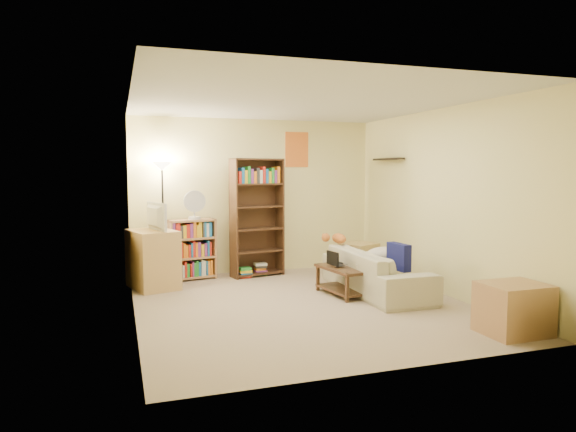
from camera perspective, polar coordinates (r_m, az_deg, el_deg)
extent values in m
plane|color=tan|center=(6.51, 1.52, -9.76)|extent=(4.50, 4.50, 0.00)
cube|color=#F0E7A2|center=(8.46, -3.66, 2.22)|extent=(4.00, 0.04, 2.50)
cube|color=#F0E7A2|center=(4.27, 11.89, -0.60)|extent=(4.00, 0.04, 2.50)
cube|color=#F0E7A2|center=(5.94, -16.92, 0.83)|extent=(0.04, 4.50, 2.50)
cube|color=#F0E7A2|center=(7.24, 16.61, 1.55)|extent=(0.04, 4.50, 2.50)
cube|color=silver|center=(6.35, 1.58, 12.60)|extent=(4.00, 4.50, 0.04)
cube|color=red|center=(8.66, 0.98, 7.39)|extent=(0.40, 0.02, 0.58)
cube|color=black|center=(8.29, 11.07, 6.23)|extent=(0.12, 0.80, 0.03)
imported|color=#B8B498|center=(7.16, 9.75, -6.08)|extent=(2.02, 0.82, 0.58)
cube|color=#131755|center=(6.79, 12.20, -4.45)|extent=(0.15, 0.39, 0.35)
ellipsoid|color=beige|center=(7.23, 10.62, -4.30)|extent=(0.54, 0.38, 0.23)
ellipsoid|color=#C9692A|center=(7.69, 5.68, -2.50)|extent=(0.37, 0.17, 0.15)
sphere|color=#C9692A|center=(7.61, 4.22, -2.41)|extent=(0.12, 0.12, 0.12)
cube|color=#492C1C|center=(6.96, 6.30, -5.83)|extent=(0.58, 0.90, 0.04)
cube|color=#492C1C|center=(7.02, 6.28, -8.08)|extent=(0.55, 0.86, 0.03)
cube|color=#492C1C|center=(6.58, 6.58, -7.95)|extent=(0.04, 0.04, 0.37)
cube|color=#492C1C|center=(6.80, 9.42, -7.56)|extent=(0.04, 0.04, 0.37)
cube|color=#492C1C|center=(7.20, 3.33, -6.80)|extent=(0.04, 0.04, 0.37)
cube|color=#492C1C|center=(7.40, 6.02, -6.50)|extent=(0.04, 0.04, 0.37)
imported|color=black|center=(7.05, 5.82, -5.43)|extent=(0.31, 0.21, 0.02)
cube|color=white|center=(6.97, 4.98, -4.71)|extent=(0.05, 0.28, 0.19)
imported|color=white|center=(6.79, 7.88, -5.61)|extent=(0.11, 0.11, 0.08)
cube|color=black|center=(7.24, 5.72, -5.17)|extent=(0.11, 0.16, 0.02)
cube|color=tan|center=(7.55, -14.78, -4.66)|extent=(0.75, 0.90, 0.83)
imported|color=black|center=(7.48, -14.89, -0.06)|extent=(0.73, 0.46, 0.39)
cube|color=#442B1A|center=(8.09, -3.44, -0.19)|extent=(0.87, 0.44, 1.86)
cube|color=tan|center=(8.02, -10.68, -3.67)|extent=(0.76, 0.41, 0.93)
cylinder|color=silver|center=(7.94, -10.34, -0.23)|extent=(0.19, 0.19, 0.04)
cylinder|color=silver|center=(7.94, -10.36, 0.49)|extent=(0.02, 0.02, 0.19)
cylinder|color=silver|center=(7.90, -10.34, 1.63)|extent=(0.33, 0.06, 0.33)
cylinder|color=black|center=(8.16, -13.58, -6.77)|extent=(0.27, 0.27, 0.03)
cylinder|color=black|center=(8.04, -13.70, -0.93)|extent=(0.03, 0.03, 1.70)
cone|color=beige|center=(8.00, -13.83, 5.40)|extent=(0.31, 0.31, 0.13)
cube|color=tan|center=(8.13, 7.87, -4.89)|extent=(0.62, 0.62, 0.54)
cube|color=tan|center=(5.79, 23.76, -9.41)|extent=(0.63, 0.53, 0.52)
cube|color=red|center=(8.08, -4.75, -6.27)|extent=(0.19, 0.15, 0.17)
cube|color=#1966B2|center=(8.26, -3.07, -5.89)|extent=(0.19, 0.15, 0.20)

